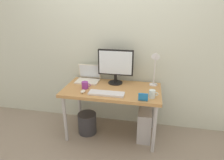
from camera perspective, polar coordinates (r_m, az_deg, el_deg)
name	(u,v)px	position (r m, az deg, el deg)	size (l,w,h in m)	color
ground_plane	(112,133)	(2.90, 0.00, -15.37)	(6.00, 6.00, 0.00)	gray
back_wall	(118,38)	(2.76, 1.65, 12.21)	(4.40, 0.04, 2.60)	silver
desk	(112,93)	(2.58, 0.00, -3.88)	(1.27, 0.66, 0.70)	#B7844C
monitor	(116,65)	(2.64, 1.04, 4.49)	(0.48, 0.20, 0.48)	black
laptop	(88,77)	(2.82, -6.99, 0.88)	(0.32, 0.26, 0.23)	silver
desk_lamp	(155,60)	(2.58, 12.65, 5.66)	(0.11, 0.16, 0.50)	silver
keyboard	(106,93)	(2.38, -1.64, -3.97)	(0.44, 0.14, 0.02)	silver
mouse	(83,91)	(2.45, -8.53, -3.31)	(0.06, 0.09, 0.03)	silver
coffee_mug	(85,85)	(2.56, -7.94, -1.50)	(0.12, 0.09, 0.09)	purple
glass_cup	(152,94)	(2.32, 11.75, -4.07)	(0.11, 0.07, 0.10)	silver
photo_frame	(143,97)	(2.23, 9.15, -4.96)	(0.11, 0.02, 0.09)	#1E72BF
computer_tower	(145,124)	(2.75, 9.57, -12.59)	(0.18, 0.36, 0.42)	#B2B2B7
wastebasket	(87,123)	(2.86, -7.29, -12.47)	(0.26, 0.26, 0.30)	#333338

